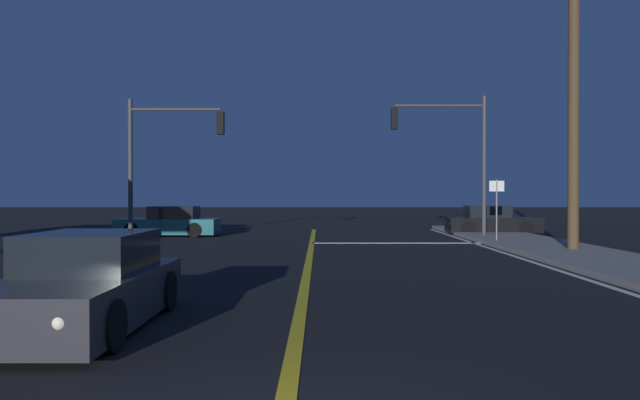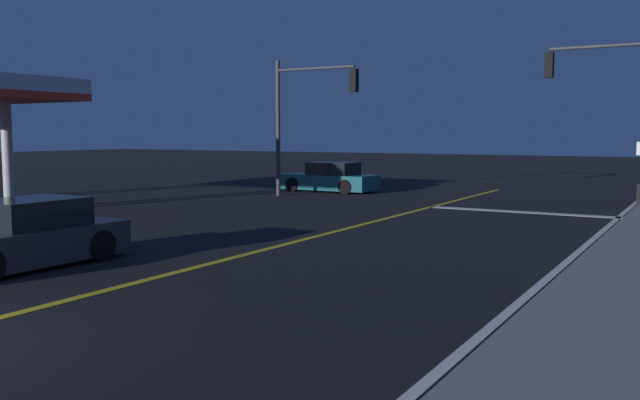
% 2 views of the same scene
% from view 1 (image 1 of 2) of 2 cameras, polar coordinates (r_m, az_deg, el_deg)
% --- Properties ---
extents(lane_line_center, '(0.20, 34.82, 0.01)m').
position_cam_1_polar(lane_line_center, '(14.27, -1.46, -7.01)').
color(lane_line_center, gold).
rests_on(lane_line_center, ground).
extents(lane_line_edge_right, '(0.16, 34.82, 0.01)m').
position_cam_1_polar(lane_line_edge_right, '(15.43, 22.37, -6.48)').
color(lane_line_edge_right, silver).
rests_on(lane_line_edge_right, ground).
extents(stop_bar, '(6.45, 0.50, 0.01)m').
position_cam_1_polar(stop_bar, '(23.15, 7.05, -4.09)').
color(stop_bar, silver).
rests_on(stop_bar, ground).
extents(car_far_approaching_teal, '(4.48, 1.99, 1.34)m').
position_cam_1_polar(car_far_approaching_teal, '(27.64, -14.36, -2.14)').
color(car_far_approaching_teal, '#195960').
rests_on(car_far_approaching_teal, ground).
extents(car_distant_tail_charcoal, '(1.86, 4.17, 1.34)m').
position_cam_1_polar(car_distant_tail_charcoal, '(9.15, -21.67, -7.71)').
color(car_distant_tail_charcoal, '#2D2D33').
rests_on(car_distant_tail_charcoal, ground).
extents(car_lead_oncoming_black, '(4.30, 2.04, 1.34)m').
position_cam_1_polar(car_lead_oncoming_black, '(29.17, 15.86, -2.01)').
color(car_lead_oncoming_black, black).
rests_on(car_lead_oncoming_black, ground).
extents(traffic_signal_near_right, '(4.02, 0.28, 6.02)m').
position_cam_1_polar(traffic_signal_near_right, '(25.87, 12.22, 5.28)').
color(traffic_signal_near_right, '#38383D').
rests_on(traffic_signal_near_right, ground).
extents(traffic_signal_far_left, '(3.83, 0.28, 5.66)m').
position_cam_1_polar(traffic_signal_far_left, '(24.65, -14.80, 4.95)').
color(traffic_signal_far_left, '#38383D').
rests_on(traffic_signal_far_left, ground).
extents(utility_pole_right, '(1.87, 0.35, 10.54)m').
position_cam_1_polar(utility_pole_right, '(20.85, 22.86, 10.32)').
color(utility_pole_right, '#4C3823').
rests_on(utility_pole_right, ground).
extents(street_sign_corner, '(0.56, 0.06, 2.43)m').
position_cam_1_polar(street_sign_corner, '(23.35, 16.31, -0.06)').
color(street_sign_corner, slate).
rests_on(street_sign_corner, ground).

